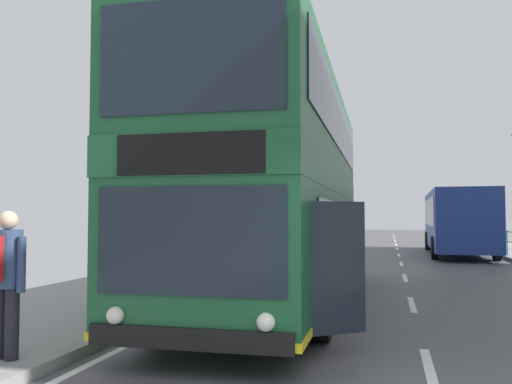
{
  "coord_description": "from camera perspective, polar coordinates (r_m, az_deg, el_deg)",
  "views": [
    {
      "loc": [
        -0.44,
        -4.02,
        1.78
      ],
      "look_at": [
        -2.53,
        4.44,
        2.17
      ],
      "focal_mm": 37.78,
      "sensor_mm": 36.0,
      "label": 1
    }
  ],
  "objects": [
    {
      "name": "double_decker_bus_main",
      "position": [
        11.32,
        2.64,
        0.32
      ],
      "size": [
        3.3,
        11.28,
        4.5
      ],
      "color": "#19512D",
      "rests_on": "ground"
    },
    {
      "name": "pedestrian_companion",
      "position": [
        6.89,
        -25.12,
        -7.76
      ],
      "size": [
        0.55,
        0.56,
        1.7
      ],
      "color": "black",
      "rests_on": "ground"
    },
    {
      "name": "background_bus_far_lane",
      "position": [
        27.08,
        20.51,
        -2.81
      ],
      "size": [
        2.88,
        10.54,
        2.92
      ],
      "color": "navy",
      "rests_on": "ground"
    }
  ]
}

